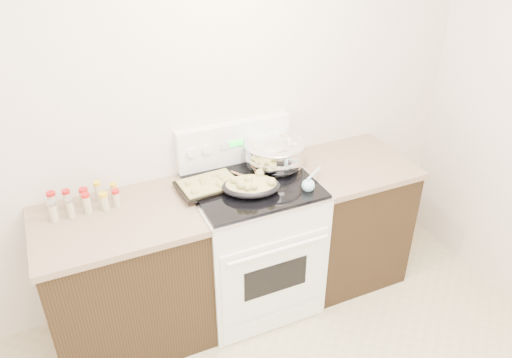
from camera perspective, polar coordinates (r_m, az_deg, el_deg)
room_shell at (r=1.45m, az=9.68°, el=-4.55°), size 4.10×3.60×2.75m
counter_left at (r=3.17m, az=-14.56°, el=-11.07°), size 0.93×0.67×0.92m
counter_right at (r=3.63m, az=10.21°, el=-4.41°), size 0.73×0.67×0.92m
kitchen_range at (r=3.31m, az=-0.39°, el=-7.14°), size 0.78×0.73×1.22m
mixing_bowl at (r=3.17m, az=2.13°, el=2.76°), size 0.41×0.41×0.23m
roasting_pan at (r=2.93m, az=-0.57°, el=-0.73°), size 0.41×0.34×0.12m
baking_sheet at (r=3.01m, az=-5.38°, el=-0.61°), size 0.39×0.28×0.06m
wooden_spoon at (r=3.03m, az=-1.20°, el=-0.43°), size 0.15×0.23×0.04m
blue_ladle at (r=2.99m, az=6.07°, el=-0.58°), size 0.22×0.21×0.10m
spice_jars at (r=2.98m, az=-19.19°, el=-2.36°), size 0.39×0.15×0.13m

